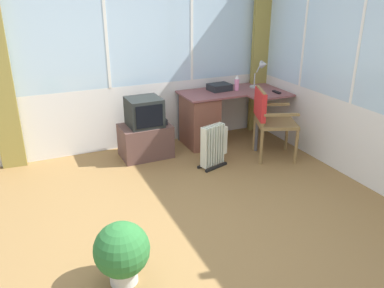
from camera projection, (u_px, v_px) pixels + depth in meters
ground at (176, 241)px, 3.54m from camera, size 5.62×5.52×0.06m
north_window_panel at (107, 52)px, 4.98m from camera, size 4.62×0.07×2.62m
curtain_corner at (261, 47)px, 5.71m from camera, size 0.28×0.09×2.52m
desk at (204, 117)px, 5.46m from camera, size 1.40×0.86×0.73m
desk_lamp at (262, 70)px, 5.55m from camera, size 0.24×0.21×0.40m
tv_remote at (277, 92)px, 5.37m from camera, size 0.04×0.15×0.02m
spray_bottle at (237, 83)px, 5.47m from camera, size 0.06×0.06×0.22m
paper_tray at (219, 87)px, 5.49m from camera, size 0.32×0.26×0.09m
wooden_armchair at (267, 114)px, 4.98m from camera, size 0.63×0.62×0.91m
tv_on_stand at (145, 131)px, 5.08m from camera, size 0.65×0.45×0.79m
space_heater at (214, 146)px, 4.83m from camera, size 0.41×0.27×0.54m
potted_plant at (122, 251)px, 2.92m from camera, size 0.42×0.42×0.50m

